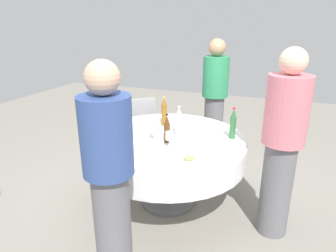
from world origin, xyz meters
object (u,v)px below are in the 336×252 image
at_px(plate_inner, 201,136).
at_px(person_south, 215,97).
at_px(bottle_dark_green_south, 128,125).
at_px(plate_far, 154,130).
at_px(bottle_green_right, 233,124).
at_px(person_right, 109,174).
at_px(plate_west, 115,130).
at_px(wine_glass_near, 154,130).
at_px(bottle_amber_east, 164,112).
at_px(bottle_brown_near, 167,129).
at_px(person_rear, 282,144).
at_px(bottle_clear_rear, 179,122).
at_px(wine_glass_east, 169,137).
at_px(chair_mid, 138,123).
at_px(dining_table, 168,150).
at_px(plate_outer, 189,160).

height_order(plate_inner, person_south, person_south).
height_order(bottle_dark_green_south, plate_far, bottle_dark_green_south).
relative_size(bottle_green_right, person_right, 0.19).
distance_m(plate_inner, plate_far, 0.50).
bearing_deg(plate_inner, plate_far, -89.64).
xyz_separation_m(plate_west, plate_inner, (-0.15, 0.86, 0.00)).
bearing_deg(wine_glass_near, plate_far, -156.69).
distance_m(bottle_dark_green_south, plate_inner, 0.71).
relative_size(bottle_dark_green_south, plate_west, 1.29).
height_order(bottle_amber_east, plate_inner, bottle_amber_east).
xyz_separation_m(bottle_brown_near, person_rear, (-0.05, 0.99, -0.01)).
relative_size(bottle_clear_rear, plate_inner, 1.24).
relative_size(wine_glass_east, person_south, 0.09).
bearing_deg(chair_mid, person_right, -110.44).
relative_size(dining_table, bottle_brown_near, 5.56).
height_order(bottle_dark_green_south, plate_inner, bottle_dark_green_south).
distance_m(bottle_dark_green_south, plate_outer, 0.74).
relative_size(dining_table, bottle_green_right, 5.02).
bearing_deg(plate_far, plate_inner, 90.36).
xyz_separation_m(person_south, person_right, (2.37, -0.19, -0.00)).
distance_m(dining_table, plate_outer, 0.60).
height_order(plate_west, person_right, person_right).
distance_m(bottle_clear_rear, bottle_amber_east, 0.35).
bearing_deg(person_south, wine_glass_east, -85.09).
relative_size(plate_outer, plate_west, 0.91).
height_order(wine_glass_east, plate_west, wine_glass_east).
bearing_deg(dining_table, bottle_amber_east, -151.90).
xyz_separation_m(person_rear, person_right, (0.93, -1.07, -0.02)).
height_order(bottle_green_right, person_right, person_right).
relative_size(bottle_clear_rear, plate_far, 1.22).
distance_m(dining_table, plate_west, 0.58).
height_order(bottle_dark_green_south, person_rear, person_rear).
distance_m(wine_glass_near, person_right, 0.90).
distance_m(bottle_clear_rear, bottle_brown_near, 0.19).
xyz_separation_m(plate_outer, person_south, (-1.80, -0.19, 0.09)).
bearing_deg(bottle_clear_rear, person_right, -6.85).
bearing_deg(bottle_amber_east, dining_table, 28.10).
relative_size(bottle_amber_east, plate_outer, 1.54).
bearing_deg(plate_outer, dining_table, -142.26).
bearing_deg(bottle_green_right, wine_glass_east, -48.82).
xyz_separation_m(bottle_clear_rear, wine_glass_east, (0.29, 0.01, -0.04)).
relative_size(bottle_dark_green_south, plate_far, 1.16).
relative_size(bottle_amber_east, chair_mid, 0.36).
bearing_deg(bottle_clear_rear, person_rear, 82.12).
relative_size(bottle_clear_rear, chair_mid, 0.35).
height_order(person_right, chair_mid, person_right).
relative_size(dining_table, chair_mid, 1.75).
xyz_separation_m(bottle_green_right, plate_west, (0.23, -1.15, -0.13)).
bearing_deg(bottle_green_right, bottle_dark_green_south, -67.88).
bearing_deg(bottle_clear_rear, dining_table, -70.49).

